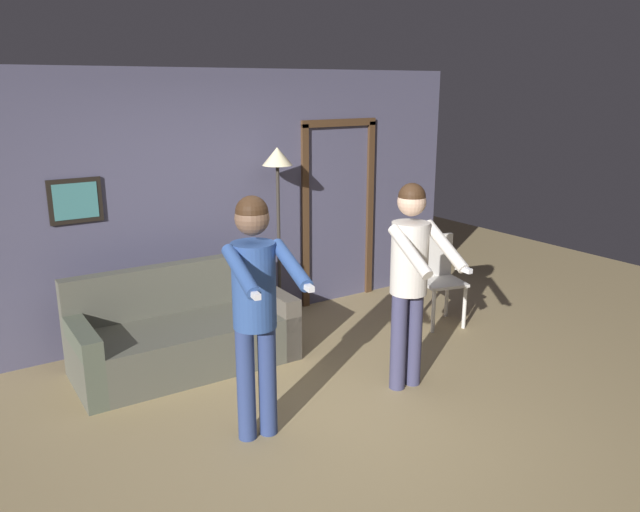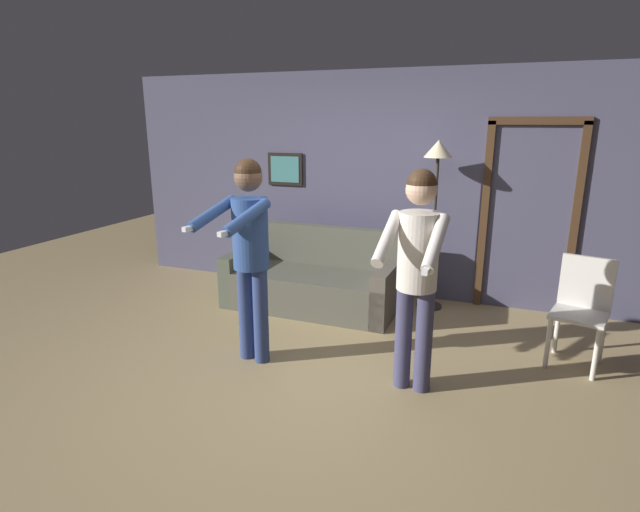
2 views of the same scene
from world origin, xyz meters
TOP-DOWN VIEW (x-y plane):
  - ground_plane at (0.00, 0.00)m, footprint 12.00×12.00m
  - back_wall_assembly at (0.02, 2.23)m, footprint 6.40×0.10m
  - couch at (-0.49, 1.48)m, footprint 1.92×0.89m
  - torchiere_lamp at (0.75, 1.91)m, footprint 0.30×0.30m
  - person_standing_left at (-0.50, 0.06)m, footprint 0.51×0.75m
  - person_standing_right at (0.89, 0.06)m, footprint 0.46×0.68m
  - dining_chair_distant at (2.14, 1.01)m, footprint 0.51×0.51m

SIDE VIEW (x-z plane):
  - ground_plane at x=0.00m, z-range 0.00..0.00m
  - couch at x=-0.49m, z-range -0.16..0.71m
  - dining_chair_distant at x=2.14m, z-range 0.06..0.99m
  - person_standing_right at x=0.89m, z-range 0.18..1.90m
  - person_standing_left at x=-0.50m, z-range 0.19..1.95m
  - back_wall_assembly at x=0.02m, z-range 0.00..2.60m
  - torchiere_lamp at x=0.75m, z-range 0.58..2.43m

